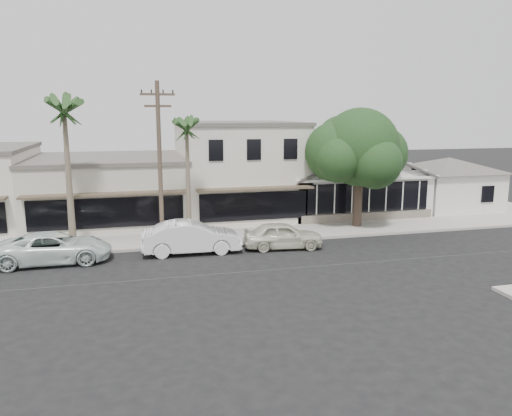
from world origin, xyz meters
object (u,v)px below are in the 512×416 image
object	(u,v)px
utility_pole	(160,162)
car_0	(283,235)
car_1	(191,237)
shade_tree	(357,149)
car_2	(54,248)

from	to	relation	value
utility_pole	car_0	distance (m)	7.76
car_1	shade_tree	distance (m)	12.36
utility_pole	car_1	xyz separation A→B (m)	(1.42, -1.31, -3.93)
car_1	shade_tree	xyz separation A→B (m)	(11.09, 3.50, 4.21)
utility_pole	shade_tree	distance (m)	12.70
car_1	car_2	xyz separation A→B (m)	(-6.81, -0.08, -0.10)
car_1	car_2	world-z (taller)	car_1
car_0	car_2	bearing A→B (deg)	95.86
car_2	shade_tree	xyz separation A→B (m)	(17.90, 3.59, 4.30)
utility_pole	car_1	world-z (taller)	utility_pole
car_0	car_1	distance (m)	5.01
car_0	car_2	xyz separation A→B (m)	(-11.81, 0.23, 0.02)
utility_pole	shade_tree	size ratio (longest dim) A/B	1.17
car_1	shade_tree	bearing A→B (deg)	-71.09
car_0	car_1	size ratio (longest dim) A/B	0.83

